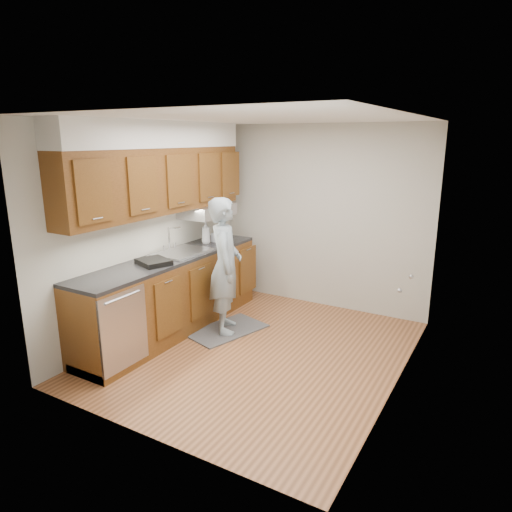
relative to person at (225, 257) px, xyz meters
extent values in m
plane|color=#A2653D|center=(0.62, -0.29, -0.94)|extent=(3.50, 3.50, 0.00)
plane|color=white|center=(0.62, -0.29, 1.56)|extent=(3.50, 3.50, 0.00)
cube|color=#B8B7AD|center=(-0.88, -0.29, 0.31)|extent=(0.02, 3.50, 2.50)
cube|color=#B8B7AD|center=(2.12, -0.29, 0.31)|extent=(0.02, 3.50, 2.50)
cube|color=#B8B7AD|center=(0.62, 1.46, 0.31)|extent=(3.00, 0.02, 2.50)
cube|color=brown|center=(-0.58, -0.29, -0.49)|extent=(0.60, 2.80, 0.90)
cube|color=black|center=(-0.59, -0.29, -0.02)|extent=(0.63, 2.80, 0.04)
cube|color=#B2B2B7|center=(-0.58, -0.09, -0.05)|extent=(0.48, 0.68, 0.14)
cube|color=#B2B2B7|center=(-0.58, -0.09, 0.00)|extent=(0.52, 0.72, 0.01)
cube|color=#B2B2B7|center=(-0.28, -1.39, -0.47)|extent=(0.03, 0.60, 0.80)
cube|color=brown|center=(-0.71, -0.29, 0.88)|extent=(0.33, 2.80, 0.75)
cube|color=silver|center=(-0.71, -0.29, 1.41)|extent=(0.35, 2.80, 0.30)
cube|color=#A5A5AA|center=(-0.65, 0.56, 0.43)|extent=(0.46, 0.75, 0.16)
cube|color=white|center=(2.11, 0.01, 0.08)|extent=(0.02, 1.22, 2.05)
cube|color=slate|center=(0.00, 0.00, -0.93)|extent=(0.81, 1.08, 0.02)
imported|color=#8798A4|center=(0.00, 0.00, 0.00)|extent=(0.72, 0.79, 1.85)
imported|color=silver|center=(-0.63, 0.49, 0.15)|extent=(0.16, 0.16, 0.30)
imported|color=silver|center=(-0.58, 0.62, 0.09)|extent=(0.08, 0.08, 0.18)
cylinder|color=#AD1D23|center=(-0.37, 0.47, 0.06)|extent=(0.09, 0.09, 0.13)
cylinder|color=#A5A5AA|center=(-0.34, 0.43, 0.06)|extent=(0.07, 0.07, 0.12)
cube|color=black|center=(-0.52, -0.66, 0.02)|extent=(0.44, 0.41, 0.06)
camera|label=1|loc=(2.92, -4.35, 1.37)|focal=32.00mm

